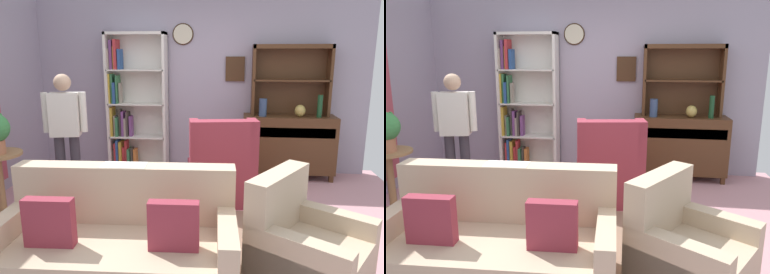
{
  "view_description": "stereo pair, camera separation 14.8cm",
  "coord_description": "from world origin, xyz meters",
  "views": [
    {
      "loc": [
        0.5,
        -3.41,
        1.78
      ],
      "look_at": [
        0.1,
        0.2,
        0.95
      ],
      "focal_mm": 33.91,
      "sensor_mm": 36.0,
      "label": 1
    },
    {
      "loc": [
        0.65,
        -3.39,
        1.78
      ],
      "look_at": [
        0.1,
        0.2,
        0.95
      ],
      "focal_mm": 33.91,
      "sensor_mm": 36.0,
      "label": 2
    }
  ],
  "objects": [
    {
      "name": "sideboard_hutch",
      "position": [
        1.33,
        1.97,
        1.56
      ],
      "size": [
        1.1,
        0.26,
        1.0
      ],
      "color": "#4C2D19",
      "rests_on": "sideboard"
    },
    {
      "name": "person_reading",
      "position": [
        -1.49,
        0.68,
        0.91
      ],
      "size": [
        0.53,
        0.27,
        1.56
      ],
      "color": "#38333D",
      "rests_on": "ground_plane"
    },
    {
      "name": "vase_round",
      "position": [
        1.46,
        1.79,
        1.01
      ],
      "size": [
        0.15,
        0.15,
        0.17
      ],
      "primitive_type": "ellipsoid",
      "color": "tan",
      "rests_on": "sideboard"
    },
    {
      "name": "armchair_floral",
      "position": [
        1.1,
        -0.78,
        0.29
      ],
      "size": [
        1.06,
        1.06,
        0.88
      ],
      "color": "#C6AD8E",
      "rests_on": "ground_plane"
    },
    {
      "name": "sideboard",
      "position": [
        1.33,
        1.86,
        0.51
      ],
      "size": [
        1.3,
        0.45,
        0.92
      ],
      "color": "#4C2D19",
      "rests_on": "ground_plane"
    },
    {
      "name": "ground_plane",
      "position": [
        0.0,
        0.0,
        -0.01
      ],
      "size": [
        5.4,
        4.6,
        0.02
      ],
      "primitive_type": "cube",
      "color": "#C68C93"
    },
    {
      "name": "bookshelf",
      "position": [
        -1.02,
        1.94,
        0.98
      ],
      "size": [
        0.9,
        0.3,
        2.1
      ],
      "color": "silver",
      "rests_on": "ground_plane"
    },
    {
      "name": "bottle_wine",
      "position": [
        1.72,
        1.77,
        1.08
      ],
      "size": [
        0.07,
        0.07,
        0.31
      ],
      "primitive_type": "cylinder",
      "color": "#194223",
      "rests_on": "sideboard"
    },
    {
      "name": "plant_stand",
      "position": [
        -2.02,
        0.11,
        0.45
      ],
      "size": [
        0.52,
        0.52,
        0.74
      ],
      "color": "#997047",
      "rests_on": "ground_plane"
    },
    {
      "name": "area_rug",
      "position": [
        0.2,
        -0.3,
        0.0
      ],
      "size": [
        2.21,
        1.68,
        0.01
      ],
      "primitive_type": "cube",
      "color": "#846651",
      "rests_on": "ground_plane"
    },
    {
      "name": "coffee_table",
      "position": [
        -0.35,
        0.05,
        0.35
      ],
      "size": [
        0.8,
        0.5,
        0.42
      ],
      "color": "#4C2D19",
      "rests_on": "ground_plane"
    },
    {
      "name": "vase_tall",
      "position": [
        0.94,
        1.78,
        1.05
      ],
      "size": [
        0.11,
        0.11,
        0.25
      ],
      "primitive_type": "cylinder",
      "color": "#33476B",
      "rests_on": "sideboard"
    },
    {
      "name": "wall_back",
      "position": [
        0.0,
        2.13,
        1.4
      ],
      "size": [
        5.0,
        0.09,
        2.8
      ],
      "color": "#A399AD",
      "rests_on": "ground_plane"
    },
    {
      "name": "couch_floral",
      "position": [
        -0.34,
        -0.94,
        0.31
      ],
      "size": [
        1.84,
        0.94,
        0.9
      ],
      "color": "#C6AD8E",
      "rests_on": "ground_plane"
    },
    {
      "name": "wingback_chair",
      "position": [
        0.39,
        0.84,
        0.38
      ],
      "size": [
        0.9,
        0.91,
        1.05
      ],
      "color": "maroon",
      "rests_on": "ground_plane"
    },
    {
      "name": "book_stack",
      "position": [
        -0.39,
        -0.03,
        0.45
      ],
      "size": [
        0.2,
        0.14,
        0.06
      ],
      "color": "#284C8C",
      "rests_on": "coffee_table"
    }
  ]
}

